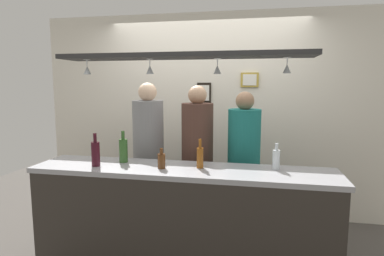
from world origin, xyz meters
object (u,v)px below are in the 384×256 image
at_px(person_middle_brown_shirt, 197,148).
at_px(person_right_teal_shirt, 244,154).
at_px(bottle_beer_amber_tall, 200,157).
at_px(person_left_grey_shirt, 149,144).
at_px(bottle_champagne_green, 123,150).
at_px(bottle_beer_brown_stubby, 161,161).
at_px(bottle_soda_clear, 276,159).
at_px(picture_frame_upper_small, 250,80).
at_px(bottle_wine_dark_red, 96,153).
at_px(picture_frame_crest, 204,93).

bearing_deg(person_middle_brown_shirt, person_right_teal_shirt, 0.00).
bearing_deg(person_middle_brown_shirt, bottle_beer_amber_tall, -77.44).
distance_m(person_left_grey_shirt, bottle_champagne_green, 0.56).
bearing_deg(bottle_beer_brown_stubby, bottle_beer_amber_tall, 14.28).
bearing_deg(person_right_teal_shirt, bottle_soda_clear, -61.03).
xyz_separation_m(bottle_beer_brown_stubby, picture_frame_upper_small, (0.71, 1.46, 0.72)).
height_order(bottle_wine_dark_red, bottle_beer_brown_stubby, bottle_wine_dark_red).
height_order(bottle_beer_brown_stubby, picture_frame_upper_small, picture_frame_upper_small).
distance_m(bottle_beer_amber_tall, picture_frame_crest, 1.48).
bearing_deg(person_left_grey_shirt, picture_frame_crest, 56.30).
xyz_separation_m(picture_frame_crest, picture_frame_upper_small, (0.57, 0.00, 0.16)).
distance_m(person_left_grey_shirt, person_middle_brown_shirt, 0.55).
bearing_deg(bottle_wine_dark_red, bottle_champagne_green, 44.28).
bearing_deg(bottle_champagne_green, person_middle_brown_shirt, 42.34).
xyz_separation_m(person_left_grey_shirt, bottle_beer_amber_tall, (0.69, -0.62, 0.03)).
height_order(bottle_beer_amber_tall, bottle_soda_clear, bottle_beer_amber_tall).
relative_size(person_middle_brown_shirt, bottle_champagne_green, 5.64).
bearing_deg(bottle_beer_amber_tall, bottle_champagne_green, 175.01).
relative_size(person_middle_brown_shirt, bottle_soda_clear, 7.36).
relative_size(person_left_grey_shirt, picture_frame_upper_small, 7.82).
bearing_deg(bottle_soda_clear, person_middle_brown_shirt, 145.91).
distance_m(person_right_teal_shirt, bottle_champagne_green, 1.24).
xyz_separation_m(person_left_grey_shirt, bottle_champagne_green, (-0.06, -0.56, 0.05)).
relative_size(person_middle_brown_shirt, picture_frame_crest, 6.51).
relative_size(person_left_grey_shirt, bottle_beer_amber_tall, 6.62).
bearing_deg(bottle_wine_dark_red, person_right_teal_shirt, 29.72).
height_order(bottle_champagne_green, picture_frame_upper_small, picture_frame_upper_small).
relative_size(person_left_grey_shirt, bottle_beer_brown_stubby, 9.56).
xyz_separation_m(person_left_grey_shirt, bottle_beer_brown_stubby, (0.36, -0.70, 0.00)).
height_order(bottle_soda_clear, picture_frame_upper_small, picture_frame_upper_small).
bearing_deg(picture_frame_crest, bottle_beer_brown_stubby, -95.44).
bearing_deg(bottle_beer_amber_tall, bottle_wine_dark_red, -172.79).
bearing_deg(picture_frame_upper_small, bottle_champagne_green, -130.91).
distance_m(person_right_teal_shirt, bottle_beer_brown_stubby, 0.99).
relative_size(person_left_grey_shirt, person_right_teal_shirt, 1.06).
distance_m(person_right_teal_shirt, bottle_beer_amber_tall, 0.72).
xyz_separation_m(person_middle_brown_shirt, bottle_wine_dark_red, (-0.80, -0.74, 0.07)).
distance_m(bottle_champagne_green, bottle_beer_brown_stubby, 0.45).
height_order(person_left_grey_shirt, bottle_wine_dark_red, person_left_grey_shirt).
height_order(person_right_teal_shirt, bottle_soda_clear, person_right_teal_shirt).
height_order(person_left_grey_shirt, bottle_champagne_green, person_left_grey_shirt).
height_order(bottle_beer_amber_tall, picture_frame_upper_small, picture_frame_upper_small).
relative_size(bottle_soda_clear, picture_frame_crest, 0.88).
bearing_deg(bottle_beer_amber_tall, person_middle_brown_shirt, 102.56).
bearing_deg(bottle_beer_amber_tall, picture_frame_crest, 97.90).
xyz_separation_m(bottle_wine_dark_red, bottle_beer_brown_stubby, (0.61, 0.03, -0.05)).
bearing_deg(person_left_grey_shirt, person_middle_brown_shirt, 0.00).
height_order(bottle_champagne_green, bottle_beer_amber_tall, bottle_champagne_green).
distance_m(bottle_beer_brown_stubby, bottle_soda_clear, 1.00).
bearing_deg(bottle_champagne_green, person_left_grey_shirt, 84.09).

